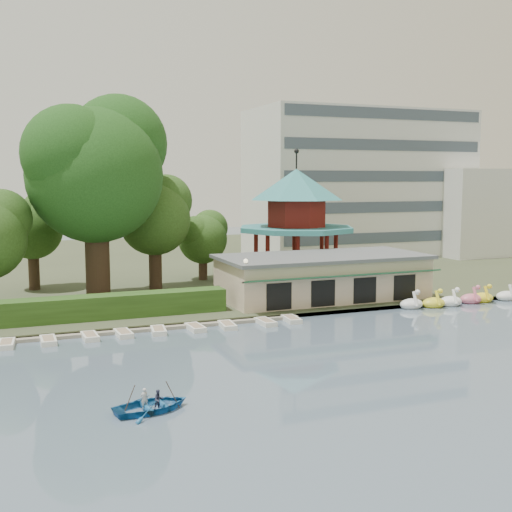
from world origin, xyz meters
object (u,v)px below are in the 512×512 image
dock (77,334)px  big_tree (96,165)px  pavilion (296,213)px  boathouse (323,276)px  rowboat_with_passengers (151,400)px

dock → big_tree: (3.16, 10.99, 12.16)m
dock → pavilion: (24.00, 14.80, 7.36)m
boathouse → rowboat_with_passengers: size_ratio=3.25×
pavilion → big_tree: (-20.84, -3.81, 4.80)m
dock → pavilion: 29.14m
pavilion → rowboat_with_passengers: size_ratio=2.36×
dock → rowboat_with_passengers: (1.76, -16.66, 0.41)m
dock → pavilion: pavilion is taller
dock → boathouse: bearing=12.2°
boathouse → rowboat_with_passengers: 29.53m
dock → rowboat_with_passengers: size_ratio=5.95×
rowboat_with_passengers → dock: bearing=96.0°
rowboat_with_passengers → pavilion: bearing=54.7°
pavilion → big_tree: 21.72m
pavilion → rowboat_with_passengers: bearing=-125.3°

